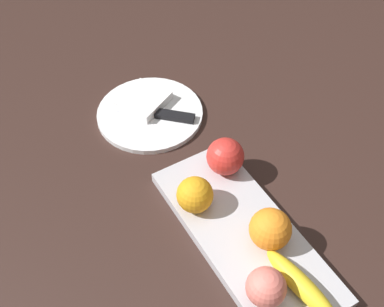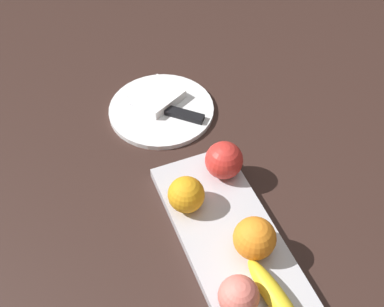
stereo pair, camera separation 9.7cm
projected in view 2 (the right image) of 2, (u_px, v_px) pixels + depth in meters
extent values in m
plane|color=#33201B|center=(219.00, 233.00, 0.91)|extent=(2.40, 2.40, 0.00)
cube|color=silver|center=(231.00, 241.00, 0.88)|extent=(0.41, 0.17, 0.02)
sphere|color=red|center=(224.00, 160.00, 0.95)|extent=(0.08, 0.08, 0.08)
ellipsoid|color=yellow|center=(276.00, 299.00, 0.78)|extent=(0.16, 0.05, 0.03)
sphere|color=orange|center=(255.00, 238.00, 0.83)|extent=(0.08, 0.08, 0.08)
sphere|color=orange|center=(186.00, 195.00, 0.90)|extent=(0.07, 0.07, 0.07)
sphere|color=#EB7568|center=(239.00, 296.00, 0.77)|extent=(0.07, 0.07, 0.07)
cylinder|color=white|center=(161.00, 110.00, 1.12)|extent=(0.24, 0.24, 0.01)
cube|color=white|center=(157.00, 96.00, 1.13)|extent=(0.13, 0.13, 0.02)
cube|color=silver|center=(160.00, 110.00, 1.11)|extent=(0.12, 0.12, 0.00)
cube|color=black|center=(184.00, 115.00, 1.09)|extent=(0.08, 0.08, 0.01)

